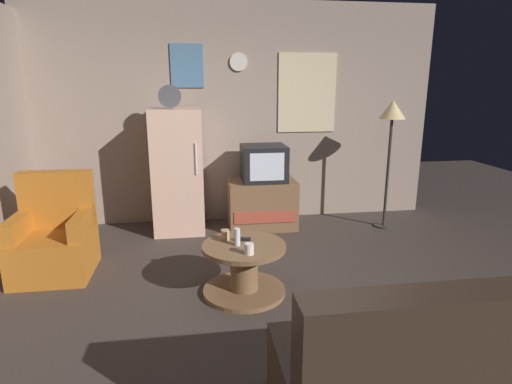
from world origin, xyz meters
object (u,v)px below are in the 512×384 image
mug_ceramic_tan (225,235)px  remote_control (242,239)px  crt_tv (264,163)px  standing_lamp (392,120)px  mug_ceramic_white (249,249)px  coffee_table (244,269)px  couch (443,374)px  tv_stand (262,204)px  fridge (178,171)px  wine_glass (237,237)px  armchair (55,239)px

mug_ceramic_tan → remote_control: bearing=-15.3°
crt_tv → standing_lamp: (1.54, -0.20, 0.53)m
mug_ceramic_white → mug_ceramic_tan: size_ratio=1.00×
remote_control → mug_ceramic_white: bearing=-75.4°
coffee_table → mug_ceramic_white: (0.02, -0.21, 0.27)m
crt_tv → couch: bearing=-83.0°
tv_stand → coffee_table: 1.75m
fridge → crt_tv: 1.05m
crt_tv → tv_stand: bearing=177.2°
wine_glass → remote_control: (0.05, 0.11, -0.06)m
mug_ceramic_white → armchair: (-1.76, 0.89, -0.16)m
tv_stand → mug_ceramic_white: bearing=-102.2°
remote_control → armchair: size_ratio=0.16×
tv_stand → coffee_table: size_ratio=1.17×
standing_lamp → coffee_table: size_ratio=2.21×
mug_ceramic_white → couch: (0.84, -1.39, -0.18)m
armchair → remote_control: bearing=-18.6°
crt_tv → wine_glass: 1.80m
standing_lamp → mug_ceramic_tan: standing_lamp is taller
tv_stand → couch: couch is taller
coffee_table → couch: bearing=-61.9°
remote_control → couch: size_ratio=0.09×
fridge → armchair: 1.61m
couch → fridge: bearing=113.5°
coffee_table → armchair: bearing=158.6°
wine_glass → armchair: armchair is taller
standing_lamp → mug_ceramic_white: (-1.97, -1.71, -0.86)m
tv_stand → armchair: size_ratio=0.87×
tv_stand → couch: size_ratio=0.49×
mug_ceramic_white → couch: 1.64m
standing_lamp → remote_control: standing_lamp is taller
fridge → wine_glass: bearing=-72.8°
fridge → remote_control: 1.77m
remote_control → crt_tv: bearing=84.8°
fridge → coffee_table: fridge is taller
armchair → tv_stand: bearing=25.0°
tv_stand → wine_glass: tv_stand is taller
fridge → mug_ceramic_tan: (0.45, -1.60, -0.26)m
armchair → crt_tv: bearing=24.8°
mug_ceramic_white → couch: couch is taller
crt_tv → mug_ceramic_white: 1.98m
tv_stand → couch: 3.33m
crt_tv → remote_control: 1.70m
standing_lamp → fridge: bearing=174.6°
crt_tv → armchair: size_ratio=0.56×
armchair → couch: bearing=-41.3°
standing_lamp → crt_tv: bearing=172.6°
fridge → coffee_table: (0.60, -1.74, -0.53)m
fridge → coffee_table: bearing=-71.0°
tv_stand → coffee_table: tv_stand is taller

